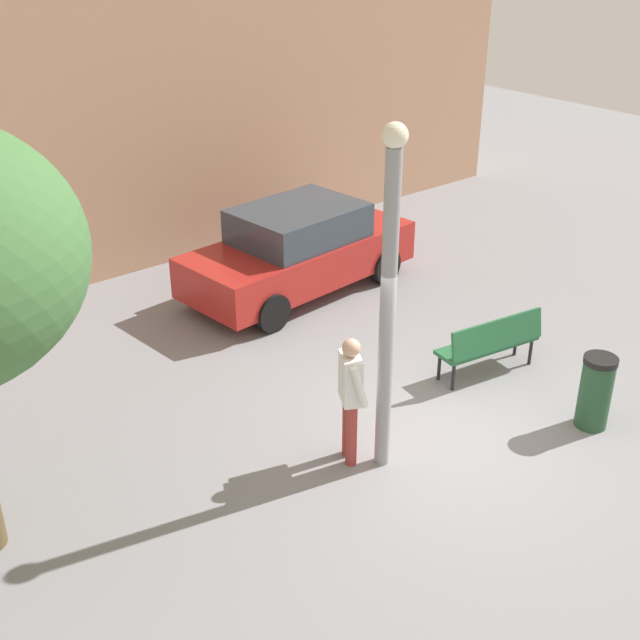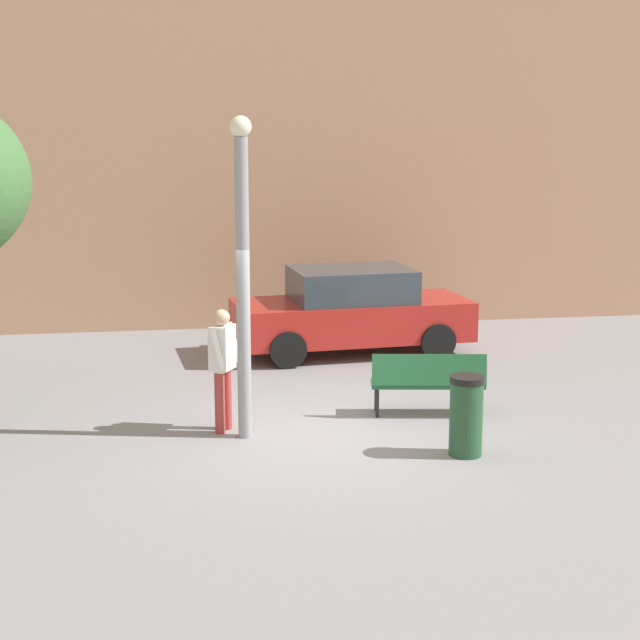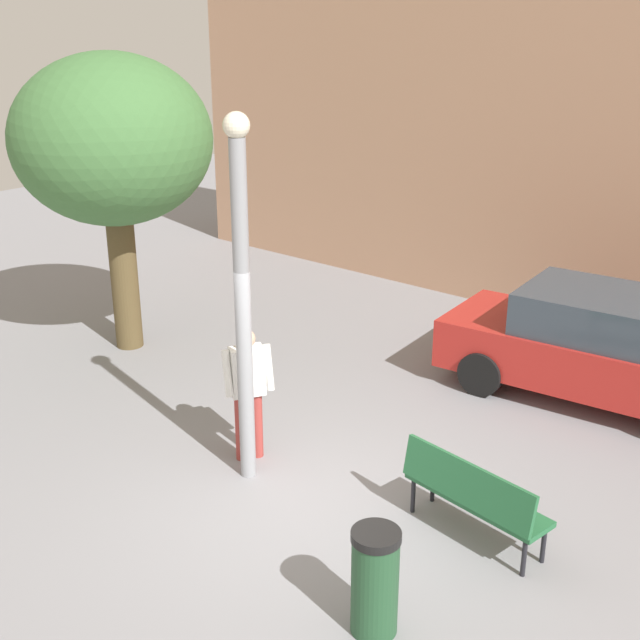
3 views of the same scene
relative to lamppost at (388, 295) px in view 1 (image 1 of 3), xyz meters
The scene contains 7 objects.
ground_plane 2.47m from the lamppost, ahead, with size 36.00×36.00×0.00m, color gray.
building_facade 8.40m from the lamppost, 83.19° to the left, with size 17.95×2.00×8.10m, color tan.
lamppost is the anchor object (origin of this frame).
person_by_lamppost 1.36m from the lamppost, 131.78° to the left, with size 0.49×0.63×1.67m.
park_bench 3.20m from the lamppost, 11.82° to the left, with size 1.65×0.72×0.92m.
parked_car_red 5.32m from the lamppost, 63.42° to the left, with size 4.34×2.11×1.55m.
trash_bin 3.39m from the lamppost, 23.39° to the right, with size 0.43×0.43×1.02m.
Camera 1 is at (-6.75, -5.74, 6.13)m, focal length 46.14 mm.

